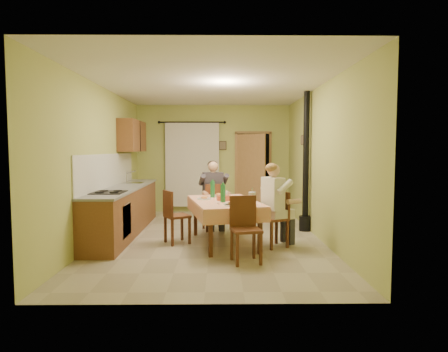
{
  "coord_description": "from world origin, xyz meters",
  "views": [
    {
      "loc": [
        0.17,
        -6.88,
        1.64
      ],
      "look_at": [
        0.25,
        0.1,
        1.15
      ],
      "focal_mm": 30.0,
      "sensor_mm": 36.0,
      "label": 1
    }
  ],
  "objects_px": {
    "chair_near": "(246,243)",
    "man_far": "(213,187)",
    "dining_table": "(224,222)",
    "chair_right": "(275,230)",
    "chair_far": "(214,216)",
    "man_right": "(274,195)",
    "stove_flue": "(306,180)",
    "chair_left": "(177,227)"
  },
  "relations": [
    {
      "from": "chair_near",
      "to": "man_far",
      "type": "height_order",
      "value": "man_far"
    },
    {
      "from": "dining_table",
      "to": "chair_right",
      "type": "xyz_separation_m",
      "value": [
        0.85,
        -0.22,
        -0.09
      ]
    },
    {
      "from": "dining_table",
      "to": "chair_near",
      "type": "relative_size",
      "value": 2.04
    },
    {
      "from": "chair_far",
      "to": "man_right",
      "type": "distance_m",
      "value": 1.79
    },
    {
      "from": "man_far",
      "to": "man_right",
      "type": "xyz_separation_m",
      "value": [
        1.05,
        -1.34,
        0.0
      ]
    },
    {
      "from": "man_far",
      "to": "dining_table",
      "type": "bearing_deg",
      "value": -93.29
    },
    {
      "from": "stove_flue",
      "to": "chair_near",
      "type": "bearing_deg",
      "value": -122.59
    },
    {
      "from": "chair_right",
      "to": "man_right",
      "type": "bearing_deg",
      "value": 90.0
    },
    {
      "from": "chair_right",
      "to": "stove_flue",
      "type": "relative_size",
      "value": 0.33
    },
    {
      "from": "man_far",
      "to": "man_right",
      "type": "distance_m",
      "value": 1.7
    },
    {
      "from": "chair_near",
      "to": "chair_right",
      "type": "xyz_separation_m",
      "value": [
        0.55,
        0.87,
        -0.0
      ]
    },
    {
      "from": "chair_far",
      "to": "stove_flue",
      "type": "distance_m",
      "value": 2.0
    },
    {
      "from": "dining_table",
      "to": "stove_flue",
      "type": "bearing_deg",
      "value": 19.39
    },
    {
      "from": "dining_table",
      "to": "chair_far",
      "type": "relative_size",
      "value": 2.04
    },
    {
      "from": "chair_near",
      "to": "man_right",
      "type": "distance_m",
      "value": 1.18
    },
    {
      "from": "chair_near",
      "to": "man_far",
      "type": "xyz_separation_m",
      "value": [
        -0.51,
        2.2,
        0.59
      ]
    },
    {
      "from": "dining_table",
      "to": "chair_left",
      "type": "height_order",
      "value": "chair_left"
    },
    {
      "from": "chair_far",
      "to": "man_right",
      "type": "relative_size",
      "value": 0.69
    },
    {
      "from": "dining_table",
      "to": "chair_far",
      "type": "bearing_deg",
      "value": 88.22
    },
    {
      "from": "chair_near",
      "to": "stove_flue",
      "type": "height_order",
      "value": "stove_flue"
    },
    {
      "from": "chair_far",
      "to": "man_right",
      "type": "height_order",
      "value": "man_right"
    },
    {
      "from": "dining_table",
      "to": "chair_left",
      "type": "distance_m",
      "value": 0.85
    },
    {
      "from": "man_right",
      "to": "stove_flue",
      "type": "bearing_deg",
      "value": -59.36
    },
    {
      "from": "chair_near",
      "to": "chair_left",
      "type": "xyz_separation_m",
      "value": [
        -1.14,
        1.12,
        -0.0
      ]
    },
    {
      "from": "chair_near",
      "to": "chair_left",
      "type": "relative_size",
      "value": 1.03
    },
    {
      "from": "dining_table",
      "to": "man_far",
      "type": "height_order",
      "value": "man_far"
    },
    {
      "from": "dining_table",
      "to": "chair_near",
      "type": "xyz_separation_m",
      "value": [
        0.3,
        -1.09,
        -0.09
      ]
    },
    {
      "from": "man_far",
      "to": "chair_far",
      "type": "bearing_deg",
      "value": -90.0
    },
    {
      "from": "man_right",
      "to": "chair_right",
      "type": "bearing_deg",
      "value": -90.0
    },
    {
      "from": "dining_table",
      "to": "chair_near",
      "type": "bearing_deg",
      "value": -87.29
    },
    {
      "from": "chair_left",
      "to": "stove_flue",
      "type": "distance_m",
      "value": 2.78
    },
    {
      "from": "chair_right",
      "to": "man_far",
      "type": "distance_m",
      "value": 1.8
    },
    {
      "from": "chair_far",
      "to": "stove_flue",
      "type": "xyz_separation_m",
      "value": [
        1.86,
        -0.07,
        0.73
      ]
    },
    {
      "from": "chair_near",
      "to": "man_far",
      "type": "bearing_deg",
      "value": -88.26
    },
    {
      "from": "dining_table",
      "to": "man_right",
      "type": "height_order",
      "value": "man_right"
    },
    {
      "from": "chair_far",
      "to": "man_right",
      "type": "xyz_separation_m",
      "value": [
        1.05,
        -1.32,
        0.59
      ]
    },
    {
      "from": "dining_table",
      "to": "chair_right",
      "type": "distance_m",
      "value": 0.88
    },
    {
      "from": "chair_right",
      "to": "stove_flue",
      "type": "height_order",
      "value": "stove_flue"
    },
    {
      "from": "dining_table",
      "to": "man_right",
      "type": "relative_size",
      "value": 1.41
    },
    {
      "from": "chair_left",
      "to": "man_right",
      "type": "height_order",
      "value": "man_right"
    },
    {
      "from": "chair_far",
      "to": "chair_near",
      "type": "relative_size",
      "value": 1.0
    },
    {
      "from": "chair_right",
      "to": "man_far",
      "type": "relative_size",
      "value": 0.67
    }
  ]
}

